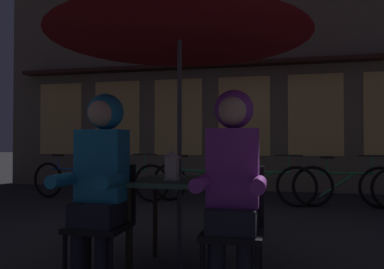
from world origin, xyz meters
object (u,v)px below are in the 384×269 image
person_right_hooded (233,171)px  bicycle_fourth (264,184)px  lantern (172,165)px  bicycle_third (197,182)px  cafe_table (179,192)px  chair_right (234,223)px  person_left_hooded (101,169)px  chair_left (104,216)px  bicycle_fifth (346,186)px  patio_umbrella (180,17)px  bicycle_nearest (71,180)px  bicycle_second (125,181)px

person_right_hooded → bicycle_fourth: person_right_hooded is taller
lantern → bicycle_third: (-0.54, 3.47, -0.51)m
cafe_table → chair_right: 0.62m
lantern → person_left_hooded: (-0.44, -0.33, -0.01)m
chair_right → bicycle_fourth: size_ratio=0.52×
lantern → person_left_hooded: size_ratio=0.17×
person_left_hooded → person_right_hooded: same height
cafe_table → person_left_hooded: (-0.48, -0.43, 0.21)m
chair_left → bicycle_fifth: (2.32, 3.74, -0.14)m
bicycle_fifth → lantern: bearing=-118.5°
cafe_table → chair_left: bearing=-142.5°
cafe_table → person_right_hooded: bearing=-41.6°
patio_umbrella → bicycle_fourth: patio_umbrella is taller
person_left_hooded → bicycle_third: person_left_hooded is taller
person_left_hooded → bicycle_fifth: 4.48m
bicycle_third → bicycle_fourth: size_ratio=1.00×
chair_right → bicycle_nearest: size_ratio=0.52×
chair_right → person_right_hooded: person_right_hooded is taller
bicycle_fourth → bicycle_fifth: (1.27, 0.04, 0.00)m
person_left_hooded → bicycle_nearest: 4.41m
lantern → bicycle_nearest: 4.42m
bicycle_second → bicycle_fourth: bearing=2.3°
person_left_hooded → bicycle_fourth: (1.06, 3.77, -0.50)m
chair_left → person_left_hooded: (-0.00, -0.06, 0.36)m
bicycle_second → patio_umbrella: bearing=-60.2°
chair_left → bicycle_third: (-0.10, 3.75, -0.14)m
cafe_table → person_right_hooded: (0.48, -0.43, 0.21)m
bicycle_nearest → bicycle_second: 1.05m
patio_umbrella → bicycle_fourth: (0.58, 3.34, -1.71)m
bicycle_third → bicycle_fourth: (1.15, -0.04, 0.00)m
cafe_table → patio_umbrella: (0.00, 0.00, 1.42)m
cafe_table → person_right_hooded: size_ratio=0.53×
cafe_table → bicycle_fifth: (1.84, 3.38, -0.29)m
lantern → bicycle_fourth: bearing=79.9°
cafe_table → bicycle_nearest: (-2.91, 3.22, -0.29)m
cafe_table → chair_right: bearing=-37.5°
bicycle_nearest → bicycle_fourth: size_ratio=1.00×
person_right_hooded → bicycle_fifth: 4.07m
person_right_hooded → bicycle_fifth: (1.36, 3.80, -0.50)m
chair_right → bicycle_fifth: (1.36, 3.74, -0.14)m
cafe_table → bicycle_fourth: 3.40m
bicycle_fourth → bicycle_second: bearing=-177.7°
chair_left → patio_umbrella: bearing=37.5°
person_right_hooded → patio_umbrella: bearing=138.4°
patio_umbrella → bicycle_nearest: 4.67m
cafe_table → bicycle_second: bicycle_second is taller
bicycle_nearest → bicycle_fifth: bearing=1.8°
chair_left → person_right_hooded: 1.03m
patio_umbrella → bicycle_third: (-0.58, 3.38, -1.71)m
person_left_hooded → bicycle_nearest: (-2.43, 3.65, -0.50)m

